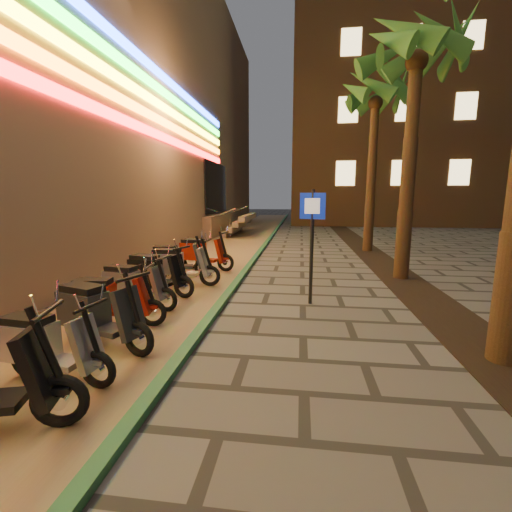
# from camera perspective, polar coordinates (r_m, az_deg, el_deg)

# --- Properties ---
(ground) EXTENTS (120.00, 120.00, 0.00)m
(ground) POSITION_cam_1_polar(r_m,az_deg,el_deg) (3.77, -6.28, -27.58)
(ground) COLOR #474442
(ground) RESTS_ON ground
(parking_strip) EXTENTS (3.40, 60.00, 0.01)m
(parking_strip) POSITION_cam_1_polar(r_m,az_deg,el_deg) (13.53, -7.02, 0.08)
(parking_strip) COLOR #8C7251
(parking_strip) RESTS_ON ground
(green_curb) EXTENTS (0.18, 60.00, 0.10)m
(green_curb) POSITION_cam_1_polar(r_m,az_deg,el_deg) (13.20, 0.14, 0.11)
(green_curb) COLOR #246038
(green_curb) RESTS_ON ground
(planting_strip) EXTENTS (1.20, 40.00, 0.02)m
(planting_strip) POSITION_cam_1_polar(r_m,az_deg,el_deg) (8.71, 26.41, -6.37)
(planting_strip) COLOR black
(planting_strip) RESTS_ON ground
(apartment_block) EXTENTS (18.00, 16.06, 25.00)m
(apartment_block) POSITION_cam_1_polar(r_m,az_deg,el_deg) (37.29, 22.07, 25.10)
(apartment_block) COLOR brown
(apartment_block) RESTS_ON ground
(palm_c) EXTENTS (2.97, 3.02, 6.91)m
(palm_c) POSITION_cam_1_polar(r_m,az_deg,el_deg) (10.86, 25.22, 27.45)
(palm_c) COLOR #472D19
(palm_c) RESTS_ON ground
(palm_d) EXTENTS (2.97, 3.02, 7.16)m
(palm_d) POSITION_cam_1_polar(r_m,az_deg,el_deg) (15.61, 19.30, 22.90)
(palm_d) COLOR #472D19
(palm_d) RESTS_ON ground
(pedestrian_sign) EXTENTS (0.52, 0.19, 2.44)m
(pedestrian_sign) POSITION_cam_1_polar(r_m,az_deg,el_deg) (7.27, 9.31, 4.14)
(pedestrian_sign) COLOR black
(pedestrian_sign) RESTS_ON ground
(scooter_5) EXTENTS (1.55, 0.58, 1.09)m
(scooter_5) POSITION_cam_1_polar(r_m,az_deg,el_deg) (5.09, -31.70, -12.57)
(scooter_5) COLOR black
(scooter_5) RESTS_ON ground
(scooter_6) EXTENTS (1.74, 0.93, 1.24)m
(scooter_6) POSITION_cam_1_polar(r_m,az_deg,el_deg) (5.83, -25.10, -8.60)
(scooter_6) COLOR black
(scooter_6) RESTS_ON ground
(scooter_7) EXTENTS (1.62, 0.65, 1.14)m
(scooter_7) POSITION_cam_1_polar(r_m,az_deg,el_deg) (6.61, -23.40, -6.72)
(scooter_7) COLOR black
(scooter_7) RESTS_ON ground
(scooter_8) EXTENTS (1.64, 0.69, 1.15)m
(scooter_8) POSITION_cam_1_polar(r_m,az_deg,el_deg) (7.51, -19.92, -4.53)
(scooter_8) COLOR black
(scooter_8) RESTS_ON ground
(scooter_9) EXTENTS (1.72, 0.86, 1.21)m
(scooter_9) POSITION_cam_1_polar(r_m,az_deg,el_deg) (8.40, -16.60, -2.67)
(scooter_9) COLOR black
(scooter_9) RESTS_ON ground
(scooter_10) EXTENTS (1.77, 0.62, 1.25)m
(scooter_10) POSITION_cam_1_polar(r_m,az_deg,el_deg) (9.08, -12.92, -1.48)
(scooter_10) COLOR black
(scooter_10) RESTS_ON ground
(scooter_11) EXTENTS (1.69, 0.80, 1.19)m
(scooter_11) POSITION_cam_1_polar(r_m,az_deg,el_deg) (10.05, -13.37, -0.56)
(scooter_11) COLOR black
(scooter_11) RESTS_ON ground
(scooter_12) EXTENTS (1.78, 0.78, 1.25)m
(scooter_12) POSITION_cam_1_polar(r_m,az_deg,el_deg) (10.91, -9.20, 0.55)
(scooter_12) COLOR black
(scooter_12) RESTS_ON ground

